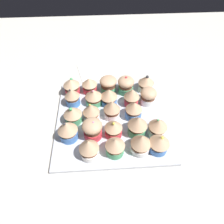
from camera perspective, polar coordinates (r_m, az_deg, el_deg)
The scene contains 26 objects.
ground_plane at distance 74.28cm, azimuth 0.00°, elevation -2.93°, with size 180.00×180.00×3.00cm, color beige.
baking_tray at distance 72.66cm, azimuth 0.00°, elevation -1.89°, with size 39.22×39.22×1.20cm.
cupcake_0 at distance 63.26cm, azimuth 13.24°, elevation -8.64°, with size 6.33×6.33×6.82cm.
cupcake_1 at distance 66.66cm, azimuth 12.85°, elevation -4.05°, with size 6.18×6.18×7.36cm.
cupcake_2 at distance 76.17cm, azimuth 10.26°, elevation 4.54°, with size 6.10×6.10×6.63cm.
cupcake_3 at distance 81.66cm, azimuth 9.66°, elevation 8.18°, with size 6.32×6.32×7.03cm.
cupcake_4 at distance 61.85cm, azimuth 8.17°, elevation -8.76°, with size 6.19×6.19×7.31cm.
cupcake_5 at distance 65.29cm, azimuth 7.23°, elevation -3.73°, with size 6.47×6.47×7.86cm.
cupcake_6 at distance 70.27cm, azimuth 6.18°, elevation 0.66°, with size 5.87×5.87×7.10cm.
cupcake_7 at distance 74.33cm, azimuth 5.61°, elevation 4.39°, with size 5.76×5.76×7.49cm.
cupcake_8 at distance 79.45cm, azimuth 3.95°, elevation 7.72°, with size 6.37×6.37×7.37cm.
cupcake_9 at distance 60.94cm, azimuth 1.05°, elevation -9.63°, with size 6.01×6.01×6.82cm.
cupcake_10 at distance 65.04cm, azimuth 0.53°, elevation -4.62°, with size 5.78×5.78×6.84cm.
cupcake_11 at distance 69.67cm, azimuth -0.28°, elevation 0.90°, with size 5.86×5.86×7.60cm.
cupcake_12 at distance 74.60cm, azimuth -0.88°, elevation 4.46°, with size 6.26×6.26×6.90cm.
cupcake_13 at distance 79.81cm, azimuth -1.06°, elevation 7.89°, with size 6.66×6.66×6.63cm.
cupcake_14 at distance 60.59cm, azimuth -6.54°, elevation -10.13°, with size 6.08×6.08×7.52cm.
cupcake_15 at distance 64.60cm, azimuth -5.55°, elevation -4.77°, with size 6.49×6.49×7.50cm.
cupcake_16 at distance 69.77cm, azimuth -5.91°, elevation 0.34°, with size 5.80×5.80×7.42cm.
cupcake_17 at distance 75.07cm, azimuth -5.22°, elevation 4.40°, with size 6.39×6.39×6.91cm.
cupcake_18 at distance 80.06cm, azimuth -6.36°, elevation 7.66°, with size 5.97×5.97×6.65cm.
cupcake_19 at distance 65.28cm, azimuth -12.44°, elevation -5.04°, with size 6.33×6.33×7.90cm.
cupcake_20 at distance 69.74cm, azimuth -11.07°, elevation -0.55°, with size 6.32×6.32×7.29cm.
cupcake_21 at distance 75.56cm, azimuth -11.23°, elevation 4.36°, with size 5.47×5.47×7.79cm.
cupcake_22 at distance 80.55cm, azimuth -11.37°, elevation 7.30°, with size 6.39×6.39×7.13cm.
napkin at distance 94.42cm, azimuth -5.43°, elevation 11.55°, with size 13.08×12.31×0.60cm, color white.
Camera 1 is at (-46.53, 3.02, 56.32)cm, focal length 32.25 mm.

